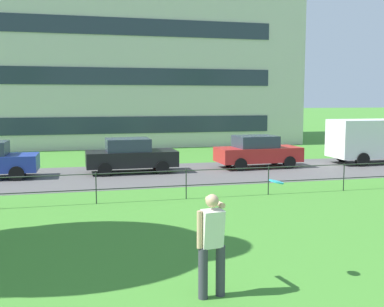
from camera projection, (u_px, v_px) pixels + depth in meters
street_strip at (159, 174)px, 20.62m from camera, size 80.00×6.33×0.01m
park_fence at (186, 179)px, 15.54m from camera, size 29.25×0.04×1.00m
person_thrower at (212, 242)px, 7.80m from camera, size 0.51×0.82×1.75m
frisbee at (276, 182)px, 8.41m from camera, size 0.30×0.30×0.09m
car_black_left at (131, 155)px, 21.04m from camera, size 4.01×1.83×1.54m
car_red_far_left at (257, 151)px, 22.60m from camera, size 4.06×1.93×1.54m
panel_van_center at (379, 138)px, 24.13m from camera, size 5.04×2.18×2.24m
apartment_building_background at (51, 55)px, 34.89m from camera, size 35.29×12.30×13.00m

